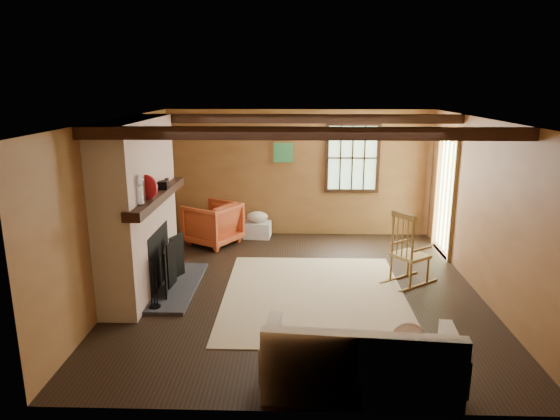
{
  "coord_description": "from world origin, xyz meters",
  "views": [
    {
      "loc": [
        -0.08,
        -6.64,
        2.85
      ],
      "look_at": [
        -0.29,
        0.4,
        1.07
      ],
      "focal_mm": 32.0,
      "sensor_mm": 36.0,
      "label": 1
    }
  ],
  "objects_px": {
    "sofa": "(361,365)",
    "armchair": "(213,224)",
    "fireplace": "(140,214)",
    "laundry_basket": "(257,230)",
    "rocking_chair": "(408,253)"
  },
  "relations": [
    {
      "from": "sofa",
      "to": "armchair",
      "type": "bearing_deg",
      "value": 120.42
    },
    {
      "from": "fireplace",
      "to": "armchair",
      "type": "height_order",
      "value": "fireplace"
    },
    {
      "from": "fireplace",
      "to": "laundry_basket",
      "type": "xyz_separation_m",
      "value": [
        1.44,
        2.49,
        -0.95
      ]
    },
    {
      "from": "laundry_basket",
      "to": "sofa",
      "type": "bearing_deg",
      "value": -74.56
    },
    {
      "from": "armchair",
      "to": "fireplace",
      "type": "bearing_deg",
      "value": 13.22
    },
    {
      "from": "armchair",
      "to": "laundry_basket",
      "type": "bearing_deg",
      "value": 150.12
    },
    {
      "from": "armchair",
      "to": "rocking_chair",
      "type": "bearing_deg",
      "value": 91.63
    },
    {
      "from": "laundry_basket",
      "to": "fireplace",
      "type": "bearing_deg",
      "value": -119.93
    },
    {
      "from": "sofa",
      "to": "armchair",
      "type": "distance_m",
      "value": 4.94
    },
    {
      "from": "laundry_basket",
      "to": "armchair",
      "type": "xyz_separation_m",
      "value": [
        -0.78,
        -0.44,
        0.24
      ]
    },
    {
      "from": "fireplace",
      "to": "sofa",
      "type": "relative_size",
      "value": 1.26
    },
    {
      "from": "rocking_chair",
      "to": "fireplace",
      "type": "bearing_deg",
      "value": 58.24
    },
    {
      "from": "laundry_basket",
      "to": "armchair",
      "type": "relative_size",
      "value": 0.59
    },
    {
      "from": "rocking_chair",
      "to": "laundry_basket",
      "type": "height_order",
      "value": "rocking_chair"
    },
    {
      "from": "rocking_chair",
      "to": "laundry_basket",
      "type": "bearing_deg",
      "value": 11.01
    }
  ]
}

